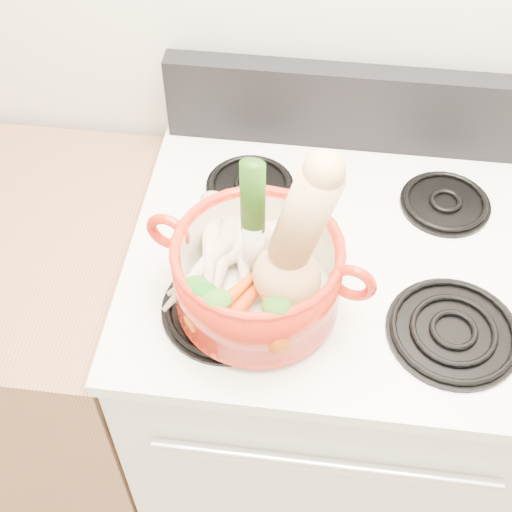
# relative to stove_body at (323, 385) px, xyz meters

# --- Properties ---
(stove_body) EXTENTS (0.76, 0.65, 0.92)m
(stove_body) POSITION_rel_stove_body_xyz_m (0.00, 0.00, 0.00)
(stove_body) COLOR silver
(stove_body) RESTS_ON floor
(cooktop) EXTENTS (0.78, 0.67, 0.03)m
(cooktop) POSITION_rel_stove_body_xyz_m (0.00, 0.00, 0.47)
(cooktop) COLOR white
(cooktop) RESTS_ON stove_body
(control_backsplash) EXTENTS (0.76, 0.05, 0.18)m
(control_backsplash) POSITION_rel_stove_body_xyz_m (0.00, 0.30, 0.58)
(control_backsplash) COLOR black
(control_backsplash) RESTS_ON cooktop
(oven_handle) EXTENTS (0.60, 0.02, 0.02)m
(oven_handle) POSITION_rel_stove_body_xyz_m (0.00, -0.34, 0.32)
(oven_handle) COLOR silver
(oven_handle) RESTS_ON stove_body
(burner_front_left) EXTENTS (0.22, 0.22, 0.02)m
(burner_front_left) POSITION_rel_stove_body_xyz_m (-0.19, -0.16, 0.50)
(burner_front_left) COLOR black
(burner_front_left) RESTS_ON cooktop
(burner_front_right) EXTENTS (0.22, 0.22, 0.02)m
(burner_front_right) POSITION_rel_stove_body_xyz_m (0.19, -0.16, 0.50)
(burner_front_right) COLOR black
(burner_front_right) RESTS_ON cooktop
(burner_back_left) EXTENTS (0.17, 0.17, 0.02)m
(burner_back_left) POSITION_rel_stove_body_xyz_m (-0.19, 0.14, 0.50)
(burner_back_left) COLOR black
(burner_back_left) RESTS_ON cooktop
(burner_back_right) EXTENTS (0.17, 0.17, 0.02)m
(burner_back_right) POSITION_rel_stove_body_xyz_m (0.19, 0.14, 0.50)
(burner_back_right) COLOR black
(burner_back_right) RESTS_ON cooktop
(dutch_oven) EXTENTS (0.33, 0.33, 0.14)m
(dutch_oven) POSITION_rel_stove_body_xyz_m (-0.14, -0.14, 0.58)
(dutch_oven) COLOR red
(dutch_oven) RESTS_ON burner_front_left
(pot_handle_left) EXTENTS (0.08, 0.03, 0.08)m
(pot_handle_left) POSITION_rel_stove_body_xyz_m (-0.29, -0.11, 0.62)
(pot_handle_left) COLOR red
(pot_handle_left) RESTS_ON dutch_oven
(pot_handle_right) EXTENTS (0.08, 0.03, 0.08)m
(pot_handle_right) POSITION_rel_stove_body_xyz_m (0.01, -0.18, 0.62)
(pot_handle_right) COLOR red
(pot_handle_right) RESTS_ON dutch_oven
(squash) EXTENTS (0.21, 0.18, 0.31)m
(squash) POSITION_rel_stove_body_xyz_m (-0.09, -0.15, 0.68)
(squash) COLOR tan
(squash) RESTS_ON dutch_oven
(leek) EXTENTS (0.04, 0.04, 0.26)m
(leek) POSITION_rel_stove_body_xyz_m (-0.15, -0.11, 0.66)
(leek) COLOR silver
(leek) RESTS_ON dutch_oven
(ginger) EXTENTS (0.11, 0.10, 0.05)m
(ginger) POSITION_rel_stove_body_xyz_m (-0.13, -0.05, 0.56)
(ginger) COLOR tan
(ginger) RESTS_ON dutch_oven
(parsnip_0) EXTENTS (0.06, 0.25, 0.07)m
(parsnip_0) POSITION_rel_stove_body_xyz_m (-0.21, -0.13, 0.56)
(parsnip_0) COLOR beige
(parsnip_0) RESTS_ON dutch_oven
(parsnip_1) EXTENTS (0.18, 0.16, 0.06)m
(parsnip_1) POSITION_rel_stove_body_xyz_m (-0.21, -0.11, 0.56)
(parsnip_1) COLOR beige
(parsnip_1) RESTS_ON dutch_oven
(parsnip_2) EXTENTS (0.07, 0.20, 0.06)m
(parsnip_2) POSITION_rel_stove_body_xyz_m (-0.17, -0.10, 0.57)
(parsnip_2) COLOR beige
(parsnip_2) RESTS_ON dutch_oven
(parsnip_3) EXTENTS (0.11, 0.16, 0.05)m
(parsnip_3) POSITION_rel_stove_body_xyz_m (-0.24, -0.15, 0.57)
(parsnip_3) COLOR beige
(parsnip_3) RESTS_ON dutch_oven
(parsnip_4) EXTENTS (0.07, 0.23, 0.06)m
(parsnip_4) POSITION_rel_stove_body_xyz_m (-0.22, -0.11, 0.58)
(parsnip_4) COLOR beige
(parsnip_4) RESTS_ON dutch_oven
(carrot_0) EXTENTS (0.11, 0.17, 0.05)m
(carrot_0) POSITION_rel_stove_body_xyz_m (-0.15, -0.18, 0.56)
(carrot_0) COLOR #C83A0A
(carrot_0) RESTS_ON dutch_oven
(carrot_1) EXTENTS (0.12, 0.12, 0.04)m
(carrot_1) POSITION_rel_stove_body_xyz_m (-0.18, -0.19, 0.56)
(carrot_1) COLOR #BF4A09
(carrot_1) RESTS_ON dutch_oven
(carrot_2) EXTENTS (0.09, 0.19, 0.05)m
(carrot_2) POSITION_rel_stove_body_xyz_m (-0.12, -0.19, 0.57)
(carrot_2) COLOR #CE420A
(carrot_2) RESTS_ON dutch_oven
(carrot_3) EXTENTS (0.11, 0.14, 0.04)m
(carrot_3) POSITION_rel_stove_body_xyz_m (-0.17, -0.18, 0.57)
(carrot_3) COLOR #DE420B
(carrot_3) RESTS_ON dutch_oven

